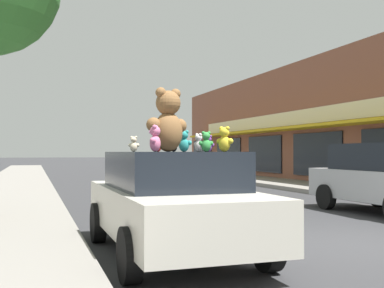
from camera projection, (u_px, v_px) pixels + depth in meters
The scene contains 12 objects.
ground_plane at pixel (360, 245), 7.84m from camera, with size 260.00×260.00×0.00m, color #333335.
plush_art_car at pixel (171, 200), 7.08m from camera, with size 1.99×4.34×1.52m.
teddy_bear_giant at pixel (168, 121), 7.08m from camera, with size 0.71×0.51×0.94m.
teddy_bear_yellow at pixel (224, 140), 6.75m from camera, with size 0.23×0.25×0.36m.
teddy_bear_white at pixel (199, 143), 7.51m from camera, with size 0.16×0.22×0.29m.
teddy_bear_cream at pixel (134, 144), 7.52m from camera, with size 0.19×0.14×0.25m.
teddy_bear_pink at pixel (155, 139), 6.60m from camera, with size 0.21×0.28×0.37m.
teddy_bear_teal at pixel (184, 141), 8.08m from camera, with size 0.27×0.22×0.37m.
teddy_bear_green at pixel (206, 142), 6.76m from camera, with size 0.22×0.14×0.29m.
teddy_bear_black at pixel (174, 144), 8.18m from camera, with size 0.21×0.17×0.28m.
teddy_bear_purple at pixel (208, 144), 7.36m from camera, with size 0.18×0.17×0.26m.
teddy_bear_red at pixel (158, 144), 7.78m from camera, with size 0.19×0.17×0.27m.
Camera 1 is at (-5.07, -6.61, 1.52)m, focal length 45.00 mm.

